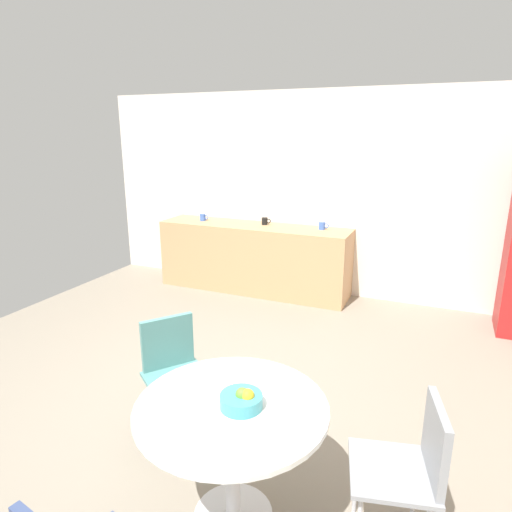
# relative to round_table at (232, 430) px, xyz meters

# --- Properties ---
(ground_plane) EXTENTS (6.00, 6.00, 0.00)m
(ground_plane) POSITION_rel_round_table_xyz_m (-0.71, 0.81, -0.58)
(ground_plane) COLOR gray
(wall_back) EXTENTS (6.00, 0.10, 2.60)m
(wall_back) POSITION_rel_round_table_xyz_m (-0.71, 3.81, 0.72)
(wall_back) COLOR silver
(wall_back) RESTS_ON ground_plane
(counter_block) EXTENTS (2.56, 0.60, 0.90)m
(counter_block) POSITION_rel_round_table_xyz_m (-1.39, 3.46, -0.13)
(counter_block) COLOR tan
(counter_block) RESTS_ON ground_plane
(round_table) EXTENTS (1.01, 1.01, 0.73)m
(round_table) POSITION_rel_round_table_xyz_m (0.00, 0.00, 0.00)
(round_table) COLOR silver
(round_table) RESTS_ON ground_plane
(chair_gray) EXTENTS (0.51, 0.51, 0.83)m
(chair_gray) POSITION_rel_round_table_xyz_m (0.90, 0.21, -0.05)
(chair_gray) COLOR silver
(chair_gray) RESTS_ON ground_plane
(chair_teal) EXTENTS (0.59, 0.59, 0.83)m
(chair_teal) POSITION_rel_round_table_xyz_m (-0.74, 0.55, -0.05)
(chair_teal) COLOR silver
(chair_teal) RESTS_ON ground_plane
(fruit_bowl) EXTENTS (0.22, 0.22, 0.11)m
(fruit_bowl) POSITION_rel_round_table_xyz_m (0.06, 0.01, 0.19)
(fruit_bowl) COLOR teal
(fruit_bowl) RESTS_ON round_table
(mug_white) EXTENTS (0.13, 0.08, 0.09)m
(mug_white) POSITION_rel_round_table_xyz_m (-1.26, 3.55, 0.37)
(mug_white) COLOR black
(mug_white) RESTS_ON counter_block
(mug_green) EXTENTS (0.13, 0.08, 0.09)m
(mug_green) POSITION_rel_round_table_xyz_m (-2.15, 3.47, 0.37)
(mug_green) COLOR #3F66BF
(mug_green) RESTS_ON counter_block
(mug_red) EXTENTS (0.13, 0.08, 0.09)m
(mug_red) POSITION_rel_round_table_xyz_m (-0.49, 3.56, 0.37)
(mug_red) COLOR #3F66BF
(mug_red) RESTS_ON counter_block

